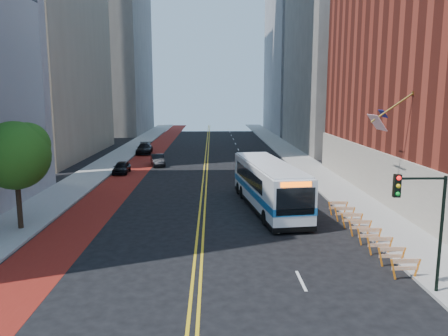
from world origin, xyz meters
TOP-DOWN VIEW (x-y plane):
  - ground at (0.00, 0.00)m, footprint 160.00×160.00m
  - sidewalk_left at (-12.00, 30.00)m, footprint 4.00×140.00m
  - sidewalk_right at (12.00, 30.00)m, footprint 4.00×140.00m
  - bus_lane_paint at (-8.10, 30.00)m, footprint 3.60×140.00m
  - center_line_inner at (-0.18, 30.00)m, footprint 0.14×140.00m
  - center_line_outer at (0.18, 30.00)m, footprint 0.14×140.00m
  - lane_dashes at (4.80, 38.00)m, footprint 0.14×98.20m
  - midrise_right_near at (23.00, 48.00)m, footprint 18.00×26.00m
  - midrise_right_far at (24.00, 78.00)m, footprint 20.00×28.00m
  - construction_barriers at (9.60, 3.42)m, footprint 1.42×10.91m
  - street_tree at (-11.24, 6.04)m, footprint 4.20×4.20m
  - traffic_signal at (9.41, -3.51)m, footprint 2.21×0.34m
  - transit_bus at (4.90, 10.87)m, footprint 4.38×12.92m
  - car_a at (-9.02, 25.89)m, footprint 1.59×3.85m
  - car_b at (-5.76, 31.00)m, footprint 2.29×4.31m
  - car_c at (-8.95, 41.66)m, footprint 2.34×5.26m

SIDE VIEW (x-z plane):
  - ground at x=0.00m, z-range 0.00..0.00m
  - center_line_inner at x=-0.18m, z-range 0.00..0.01m
  - center_line_outer at x=0.18m, z-range 0.00..0.01m
  - bus_lane_paint at x=-8.10m, z-range 0.00..0.01m
  - lane_dashes at x=4.80m, z-range 0.00..0.01m
  - sidewalk_left at x=-12.00m, z-range 0.00..0.15m
  - sidewalk_right at x=12.00m, z-range 0.00..0.15m
  - car_a at x=-9.02m, z-range 0.00..1.31m
  - car_b at x=-5.76m, z-range 0.00..1.35m
  - construction_barriers at x=9.60m, z-range 0.17..1.18m
  - car_c at x=-8.95m, z-range 0.00..1.50m
  - transit_bus at x=4.90m, z-range 0.08..3.56m
  - traffic_signal at x=9.41m, z-range 1.18..6.26m
  - street_tree at x=-11.24m, z-range 1.56..8.26m
  - midrise_right_near at x=23.00m, z-range 0.00..40.00m
  - midrise_right_far at x=24.00m, z-range 0.00..55.00m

